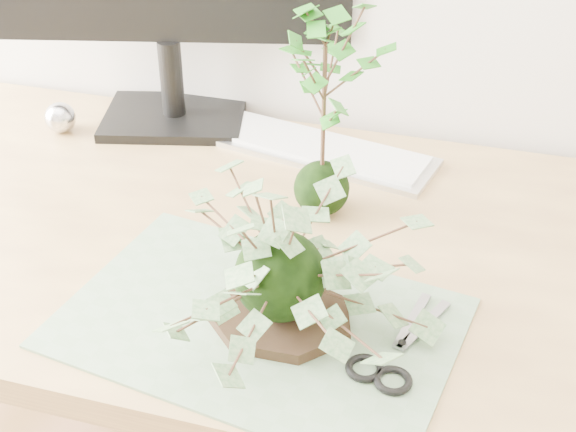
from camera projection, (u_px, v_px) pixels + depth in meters
The scene contains 8 objects.
desk at pixel (326, 295), 1.15m from camera, with size 1.60×0.70×0.74m.
cutting_mat at pixel (258, 322), 0.97m from camera, with size 0.47×0.31×0.00m, color gray.
stone_dish at pixel (280, 317), 0.96m from camera, with size 0.18×0.18×0.01m, color black.
ivy_kokedama at pixel (280, 240), 0.90m from camera, with size 0.35×0.35×0.22m.
maple_kokedama at pixel (325, 60), 1.04m from camera, with size 0.23×0.23×0.34m.
keyboard at pixel (312, 147), 1.32m from camera, with size 0.43×0.20×0.02m.
foil_ball at pixel (60, 118), 1.37m from camera, with size 0.05×0.05×0.05m, color silver.
scissors at pixel (394, 364), 0.90m from camera, with size 0.09×0.18×0.01m.
Camera 1 is at (0.23, 0.35, 1.38)m, focal length 50.00 mm.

